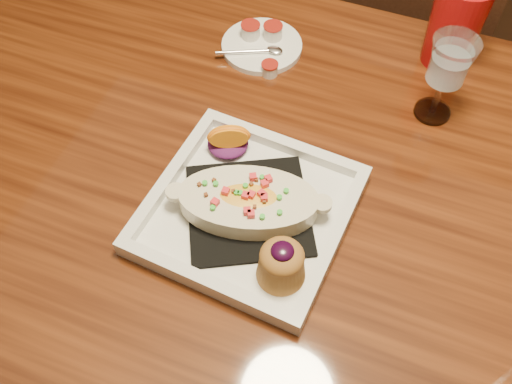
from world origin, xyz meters
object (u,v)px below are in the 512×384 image
(table, at_px, (315,220))
(saucer, at_px, (261,43))
(goblet, at_px, (449,66))
(chair_far, at_px, (389,50))
(plate, at_px, (252,211))
(red_tumbler, at_px, (455,24))

(table, xyz_separation_m, saucer, (-0.20, 0.26, 0.11))
(goblet, bearing_deg, chair_far, 107.18)
(chair_far, height_order, plate, chair_far)
(saucer, bearing_deg, red_tumbler, 15.89)
(saucer, distance_m, red_tumbler, 0.34)
(plate, xyz_separation_m, red_tumbler, (0.20, 0.45, 0.05))
(saucer, relative_size, red_tumbler, 0.93)
(plate, distance_m, red_tumbler, 0.49)
(chair_far, xyz_separation_m, saucer, (-0.20, -0.37, 0.25))
(plate, bearing_deg, goblet, 60.59)
(saucer, bearing_deg, chair_far, 61.30)
(chair_far, height_order, red_tumbler, chair_far)
(plate, relative_size, goblet, 1.96)
(chair_far, xyz_separation_m, plate, (-0.08, -0.72, 0.27))
(chair_far, bearing_deg, red_tumbler, 113.60)
(red_tumbler, bearing_deg, plate, -113.73)
(red_tumbler, bearing_deg, chair_far, 113.60)
(red_tumbler, bearing_deg, table, -108.75)
(saucer, xyz_separation_m, red_tumbler, (0.32, 0.09, 0.07))
(chair_far, bearing_deg, plate, 83.94)
(plate, xyz_separation_m, goblet, (0.20, 0.31, 0.08))
(saucer, bearing_deg, table, -52.64)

